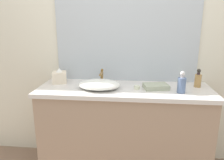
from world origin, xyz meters
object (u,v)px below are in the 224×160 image
(tissue_box, at_px, (60,77))
(folded_hand_towel, at_px, (156,86))
(sink_basin, at_px, (99,84))
(soap_dispenser, at_px, (198,80))
(lotion_bottle, at_px, (182,84))
(candle_jar, at_px, (137,87))

(tissue_box, bearing_deg, folded_hand_towel, -6.65)
(sink_basin, height_order, tissue_box, tissue_box)
(soap_dispenser, xyz_separation_m, folded_hand_towel, (-0.41, -0.10, -0.05))
(lotion_bottle, xyz_separation_m, tissue_box, (-1.19, 0.21, -0.02))
(sink_basin, xyz_separation_m, candle_jar, (0.36, 0.02, -0.03))
(soap_dispenser, relative_size, lotion_bottle, 0.91)
(soap_dispenser, bearing_deg, sink_basin, -170.77)
(folded_hand_towel, bearing_deg, candle_jar, -170.47)
(soap_dispenser, xyz_separation_m, tissue_box, (-1.39, 0.01, -0.01))
(lotion_bottle, xyz_separation_m, candle_jar, (-0.39, 0.07, -0.06))
(soap_dispenser, relative_size, folded_hand_towel, 0.80)
(candle_jar, distance_m, folded_hand_towel, 0.18)
(sink_basin, relative_size, tissue_box, 2.32)
(folded_hand_towel, bearing_deg, lotion_bottle, -24.99)
(tissue_box, distance_m, candle_jar, 0.81)
(tissue_box, bearing_deg, candle_jar, -10.24)
(tissue_box, bearing_deg, lotion_bottle, -10.16)
(soap_dispenser, height_order, folded_hand_towel, soap_dispenser)
(lotion_bottle, bearing_deg, tissue_box, 169.84)
(sink_basin, distance_m, folded_hand_towel, 0.54)
(folded_hand_towel, bearing_deg, tissue_box, 173.35)
(soap_dispenser, bearing_deg, folded_hand_towel, -166.35)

